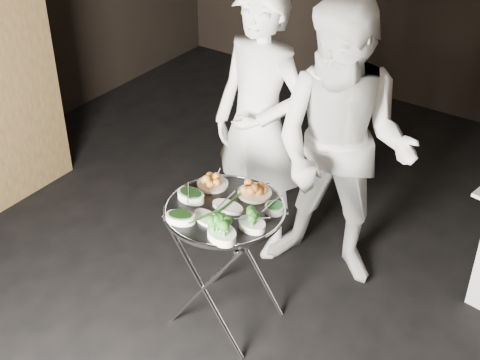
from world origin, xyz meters
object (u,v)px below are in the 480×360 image
Objects in this scene: waiter_left at (259,127)px; waiter_right at (342,150)px; serving_tray at (225,210)px; tray_stand at (225,260)px.

waiter_left is 0.58m from waiter_right.
serving_tray is 0.81m from waiter_left.
tray_stand is 0.44× the size of waiter_left.
tray_stand is 0.93m from waiter_left.
waiter_left reaches higher than tray_stand.
waiter_left is 0.99× the size of waiter_right.
tray_stand is 0.37m from serving_tray.
tray_stand is 0.44× the size of waiter_right.
serving_tray is at bearing -121.91° from waiter_right.
serving_tray is at bearing -26.57° from tray_stand.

